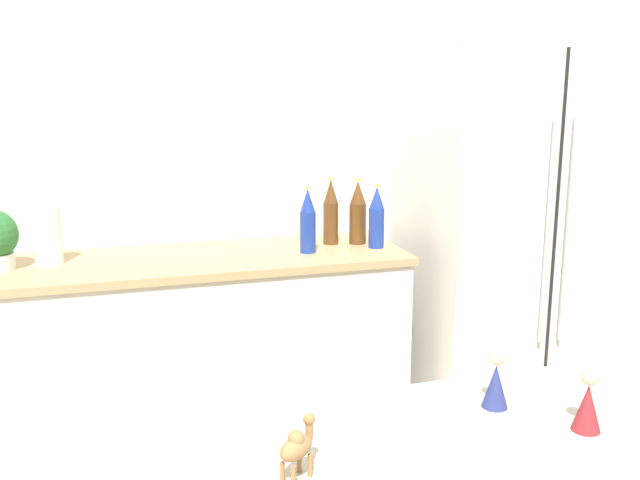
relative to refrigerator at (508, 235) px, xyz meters
name	(u,v)px	position (x,y,z in m)	size (l,w,h in m)	color
wall_back	(251,157)	(-1.18, 0.42, 0.37)	(8.00, 0.06, 2.55)	white
back_counter	(195,351)	(-1.52, 0.09, -0.46)	(1.89, 0.63, 0.88)	silver
refrigerator	(508,235)	(0.00, 0.00, 0.00)	(0.93, 0.77, 1.81)	silver
paper_towel_roll	(48,236)	(-2.11, 0.12, 0.10)	(0.11, 0.11, 0.24)	white
back_bottle_0	(358,213)	(-0.74, 0.12, 0.12)	(0.08, 0.08, 0.31)	brown
back_bottle_1	(308,221)	(-1.01, 0.02, 0.12)	(0.07, 0.07, 0.30)	navy
back_bottle_2	(377,218)	(-0.68, 0.02, 0.12)	(0.07, 0.07, 0.29)	navy
back_bottle_3	(331,212)	(-0.86, 0.15, 0.13)	(0.07, 0.07, 0.31)	brown
camel_figurine	(297,446)	(-1.56, -1.87, 0.10)	(0.09, 0.08, 0.11)	olive
wise_man_figurine_crimson	(496,382)	(-1.08, -1.71, 0.09)	(0.06, 0.06, 0.13)	navy
wise_man_figurine_purple	(588,404)	(-0.95, -1.86, 0.09)	(0.06, 0.06, 0.14)	maroon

